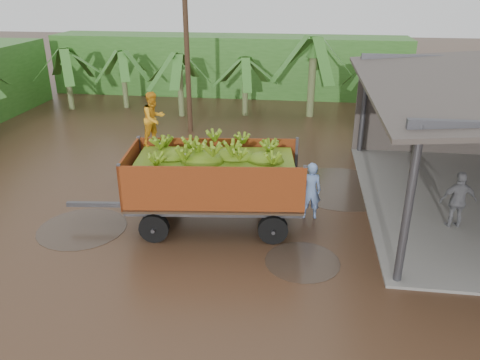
{
  "coord_description": "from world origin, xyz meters",
  "views": [
    {
      "loc": [
        2.79,
        -13.63,
        6.82
      ],
      "look_at": [
        1.05,
        -0.88,
        1.27
      ],
      "focal_mm": 35.0,
      "sensor_mm": 36.0,
      "label": 1
    }
  ],
  "objects_px": {
    "man_blue": "(310,191)",
    "banana_trailer": "(214,178)",
    "utility_pole": "(186,39)",
    "man_grey": "(458,201)"
  },
  "relations": [
    {
      "from": "man_blue",
      "to": "banana_trailer",
      "type": "bearing_deg",
      "value": 10.13
    },
    {
      "from": "man_blue",
      "to": "utility_pole",
      "type": "xyz_separation_m",
      "value": [
        -5.71,
        8.23,
        3.41
      ]
    },
    {
      "from": "man_blue",
      "to": "man_grey",
      "type": "relative_size",
      "value": 1.01
    },
    {
      "from": "man_blue",
      "to": "man_grey",
      "type": "height_order",
      "value": "man_blue"
    },
    {
      "from": "man_blue",
      "to": "man_grey",
      "type": "distance_m",
      "value": 4.24
    },
    {
      "from": "banana_trailer",
      "to": "man_grey",
      "type": "xyz_separation_m",
      "value": [
        7.05,
        0.67,
        -0.61
      ]
    },
    {
      "from": "banana_trailer",
      "to": "utility_pole",
      "type": "relative_size",
      "value": 0.83
    },
    {
      "from": "man_blue",
      "to": "utility_pole",
      "type": "distance_m",
      "value": 10.59
    },
    {
      "from": "banana_trailer",
      "to": "man_grey",
      "type": "relative_size",
      "value": 3.91
    },
    {
      "from": "man_grey",
      "to": "utility_pole",
      "type": "bearing_deg",
      "value": -47.4
    }
  ]
}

